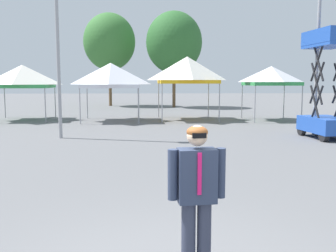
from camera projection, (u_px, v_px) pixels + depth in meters
The scene contains 10 objects.
canopy_tent_center at pixel (23, 76), 21.87m from camera, with size 3.46×3.46×3.24m.
canopy_tent_right_of_center at pixel (111, 75), 21.40m from camera, with size 3.42×3.42×3.33m.
canopy_tent_behind_right at pixel (187, 70), 22.04m from camera, with size 3.49×3.49×3.73m.
canopy_tent_behind_left at pixel (271, 76), 21.75m from camera, with size 2.87×2.87×3.15m.
scissor_lift at pixel (327, 106), 14.90m from camera, with size 1.59×2.41×4.27m.
person_foreground at pixel (197, 192), 4.15m from camera, with size 0.65×0.28×1.78m.
light_pole_near_lift at pixel (319, 14), 15.10m from camera, with size 0.36×0.36×8.84m.
light_pole_opposite_side at pixel (57, 26), 14.54m from camera, with size 0.36×0.36×7.72m.
tree_behind_tents_left at pixel (174, 43), 32.83m from camera, with size 4.92×4.92×8.40m.
tree_behind_tents_right at pixel (109, 42), 34.59m from camera, with size 4.78×4.78×8.57m.
Camera 1 is at (-0.22, -4.00, 2.25)m, focal length 39.99 mm.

